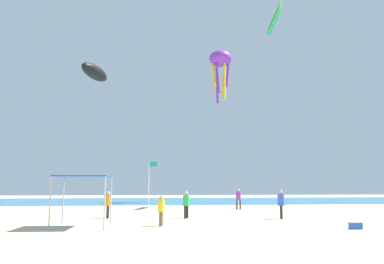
{
  "coord_description": "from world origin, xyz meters",
  "views": [
    {
      "loc": [
        -2.47,
        -20.99,
        2.19
      ],
      "look_at": [
        0.23,
        8.06,
        6.26
      ],
      "focal_mm": 35.01,
      "sensor_mm": 36.0,
      "label": 1
    }
  ],
  "objects_px": {
    "person_leftmost": "(281,202)",
    "person_rightmost": "(108,202)",
    "person_central": "(238,197)",
    "kite_parafoil_green": "(275,19)",
    "banner_flag": "(150,183)",
    "kite_octopus_purple": "(220,61)",
    "person_near_tent": "(161,208)",
    "kite_inflatable_black": "(95,72)",
    "canopy_tent": "(84,179)",
    "cooler_box": "(356,225)",
    "person_far_shore": "(186,202)"
  },
  "relations": [
    {
      "from": "person_near_tent",
      "to": "person_rightmost",
      "type": "height_order",
      "value": "person_rightmost"
    },
    {
      "from": "banner_flag",
      "to": "cooler_box",
      "type": "height_order",
      "value": "banner_flag"
    },
    {
      "from": "person_leftmost",
      "to": "banner_flag",
      "type": "relative_size",
      "value": 0.47
    },
    {
      "from": "kite_parafoil_green",
      "to": "kite_octopus_purple",
      "type": "height_order",
      "value": "kite_parafoil_green"
    },
    {
      "from": "banner_flag",
      "to": "person_central",
      "type": "bearing_deg",
      "value": 30.11
    },
    {
      "from": "canopy_tent",
      "to": "banner_flag",
      "type": "xyz_separation_m",
      "value": [
        3.28,
        8.13,
        -0.15
      ]
    },
    {
      "from": "canopy_tent",
      "to": "person_rightmost",
      "type": "bearing_deg",
      "value": 82.45
    },
    {
      "from": "person_central",
      "to": "kite_parafoil_green",
      "type": "bearing_deg",
      "value": 72.1
    },
    {
      "from": "person_leftmost",
      "to": "banner_flag",
      "type": "height_order",
      "value": "banner_flag"
    },
    {
      "from": "person_central",
      "to": "person_far_shore",
      "type": "relative_size",
      "value": 1.04
    },
    {
      "from": "cooler_box",
      "to": "kite_parafoil_green",
      "type": "bearing_deg",
      "value": 81.51
    },
    {
      "from": "canopy_tent",
      "to": "banner_flag",
      "type": "bearing_deg",
      "value": 68.05
    },
    {
      "from": "kite_parafoil_green",
      "to": "kite_inflatable_black",
      "type": "bearing_deg",
      "value": 61.46
    },
    {
      "from": "person_near_tent",
      "to": "person_far_shore",
      "type": "distance_m",
      "value": 4.7
    },
    {
      "from": "person_central",
      "to": "kite_inflatable_black",
      "type": "bearing_deg",
      "value": 161.32
    },
    {
      "from": "person_central",
      "to": "banner_flag",
      "type": "bearing_deg",
      "value": -123.11
    },
    {
      "from": "person_near_tent",
      "to": "person_leftmost",
      "type": "xyz_separation_m",
      "value": [
        7.69,
        3.53,
        0.13
      ]
    },
    {
      "from": "canopy_tent",
      "to": "person_far_shore",
      "type": "relative_size",
      "value": 1.54
    },
    {
      "from": "cooler_box",
      "to": "person_near_tent",
      "type": "bearing_deg",
      "value": 167.35
    },
    {
      "from": "canopy_tent",
      "to": "person_near_tent",
      "type": "xyz_separation_m",
      "value": [
        4.05,
        0.11,
        -1.52
      ]
    },
    {
      "from": "person_central",
      "to": "kite_octopus_purple",
      "type": "distance_m",
      "value": 23.14
    },
    {
      "from": "person_rightmost",
      "to": "person_leftmost",
      "type": "bearing_deg",
      "value": -99.48
    },
    {
      "from": "person_leftmost",
      "to": "person_rightmost",
      "type": "bearing_deg",
      "value": -77.34
    },
    {
      "from": "cooler_box",
      "to": "person_far_shore",
      "type": "bearing_deg",
      "value": 140.26
    },
    {
      "from": "cooler_box",
      "to": "person_central",
      "type": "bearing_deg",
      "value": 100.32
    },
    {
      "from": "kite_parafoil_green",
      "to": "kite_octopus_purple",
      "type": "bearing_deg",
      "value": 22.34
    },
    {
      "from": "person_far_shore",
      "to": "kite_inflatable_black",
      "type": "height_order",
      "value": "kite_inflatable_black"
    },
    {
      "from": "kite_octopus_purple",
      "to": "person_near_tent",
      "type": "bearing_deg",
      "value": -98.62
    },
    {
      "from": "banner_flag",
      "to": "kite_parafoil_green",
      "type": "bearing_deg",
      "value": 37.38
    },
    {
      "from": "cooler_box",
      "to": "person_leftmost",
      "type": "bearing_deg",
      "value": 107.91
    },
    {
      "from": "person_central",
      "to": "cooler_box",
      "type": "distance_m",
      "value": 14.85
    },
    {
      "from": "kite_inflatable_black",
      "to": "person_near_tent",
      "type": "bearing_deg",
      "value": 34.35
    },
    {
      "from": "person_leftmost",
      "to": "person_central",
      "type": "relative_size",
      "value": 1.02
    },
    {
      "from": "person_near_tent",
      "to": "banner_flag",
      "type": "xyz_separation_m",
      "value": [
        -0.77,
        8.01,
        1.37
      ]
    },
    {
      "from": "kite_inflatable_black",
      "to": "person_rightmost",
      "type": "bearing_deg",
      "value": 29.95
    },
    {
      "from": "person_rightmost",
      "to": "canopy_tent",
      "type": "bearing_deg",
      "value": 170.01
    },
    {
      "from": "kite_inflatable_black",
      "to": "kite_parafoil_green",
      "type": "bearing_deg",
      "value": 82.39
    },
    {
      "from": "cooler_box",
      "to": "kite_octopus_purple",
      "type": "bearing_deg",
      "value": 92.87
    },
    {
      "from": "banner_flag",
      "to": "person_rightmost",
      "type": "bearing_deg",
      "value": -129.99
    },
    {
      "from": "person_leftmost",
      "to": "cooler_box",
      "type": "relative_size",
      "value": 3.18
    },
    {
      "from": "person_far_shore",
      "to": "kite_parafoil_green",
      "type": "xyz_separation_m",
      "value": [
        10.89,
        13.8,
        19.38
      ]
    },
    {
      "from": "person_near_tent",
      "to": "kite_parafoil_green",
      "type": "relative_size",
      "value": 0.38
    },
    {
      "from": "person_leftmost",
      "to": "kite_octopus_purple",
      "type": "height_order",
      "value": "kite_octopus_purple"
    },
    {
      "from": "person_central",
      "to": "kite_parafoil_green",
      "type": "xyz_separation_m",
      "value": [
        5.69,
        5.76,
        19.35
      ]
    },
    {
      "from": "kite_octopus_purple",
      "to": "person_leftmost",
      "type": "bearing_deg",
      "value": -83.19
    },
    {
      "from": "canopy_tent",
      "to": "kite_inflatable_black",
      "type": "xyz_separation_m",
      "value": [
        -4.46,
        28.18,
        14.23
      ]
    },
    {
      "from": "kite_parafoil_green",
      "to": "kite_octopus_purple",
      "type": "relative_size",
      "value": 0.59
    },
    {
      "from": "person_central",
      "to": "cooler_box",
      "type": "bearing_deg",
      "value": -52.89
    },
    {
      "from": "person_far_shore",
      "to": "cooler_box",
      "type": "bearing_deg",
      "value": 81.35
    },
    {
      "from": "person_leftmost",
      "to": "person_central",
      "type": "bearing_deg",
      "value": -155.01
    }
  ]
}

